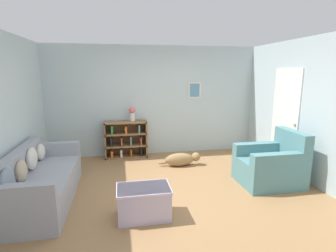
# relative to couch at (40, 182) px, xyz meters

# --- Properties ---
(ground_plane) EXTENTS (14.00, 14.00, 0.00)m
(ground_plane) POSITION_rel_couch_xyz_m (2.08, -0.03, -0.32)
(ground_plane) COLOR #997047
(wall_back) EXTENTS (5.60, 0.13, 2.60)m
(wall_back) POSITION_rel_couch_xyz_m (2.08, 2.22, 0.98)
(wall_back) COLOR silver
(wall_back) RESTS_ON ground_plane
(wall_right) EXTENTS (0.16, 5.00, 2.60)m
(wall_right) POSITION_rel_couch_xyz_m (4.62, -0.01, 0.97)
(wall_right) COLOR silver
(wall_right) RESTS_ON ground_plane
(couch) EXTENTS (0.83, 2.07, 0.82)m
(couch) POSITION_rel_couch_xyz_m (0.00, 0.00, 0.00)
(couch) COLOR #9399A3
(couch) RESTS_ON ground_plane
(bookshelf) EXTENTS (0.99, 0.33, 0.86)m
(bookshelf) POSITION_rel_couch_xyz_m (1.36, 2.01, 0.10)
(bookshelf) COLOR olive
(bookshelf) RESTS_ON ground_plane
(recliner_chair) EXTENTS (1.04, 0.85, 0.96)m
(recliner_chair) POSITION_rel_couch_xyz_m (3.90, -0.03, 0.02)
(recliner_chair) COLOR slate
(recliner_chair) RESTS_ON ground_plane
(coffee_table) EXTENTS (0.73, 0.48, 0.44)m
(coffee_table) POSITION_rel_couch_xyz_m (1.53, -0.74, -0.09)
(coffee_table) COLOR #BCB2D1
(coffee_table) RESTS_ON ground_plane
(dog) EXTENTS (0.92, 0.25, 0.28)m
(dog) POSITION_rel_couch_xyz_m (2.52, 1.16, -0.18)
(dog) COLOR #9E7A4C
(dog) RESTS_ON ground_plane
(vase) EXTENTS (0.15, 0.15, 0.34)m
(vase) POSITION_rel_couch_xyz_m (1.53, 1.98, 0.73)
(vase) COLOR silver
(vase) RESTS_ON bookshelf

